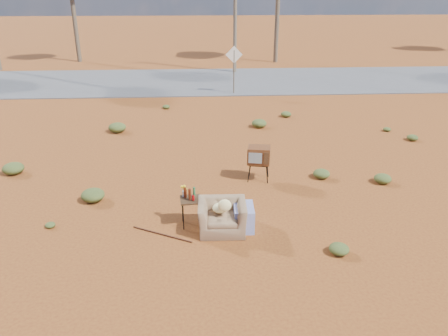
{
  "coord_description": "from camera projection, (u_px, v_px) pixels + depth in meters",
  "views": [
    {
      "loc": [
        -0.2,
        -8.14,
        4.7
      ],
      "look_at": [
        0.37,
        1.14,
        0.8
      ],
      "focal_mm": 35.0,
      "sensor_mm": 36.0,
      "label": 1
    }
  ],
  "objects": [
    {
      "name": "armchair",
      "position": [
        226.0,
        213.0,
        8.93
      ],
      "size": [
        1.16,
        0.73,
        0.85
      ],
      "rotation": [
        0.0,
        0.0,
        -0.03
      ],
      "color": "#816246",
      "rests_on": "ground"
    },
    {
      "name": "ground",
      "position": [
        210.0,
        223.0,
        9.32
      ],
      "size": [
        140.0,
        140.0,
        0.0
      ],
      "primitive_type": "plane",
      "color": "brown",
      "rests_on": "ground"
    },
    {
      "name": "rusty_bar",
      "position": [
        162.0,
        234.0,
        8.88
      ],
      "size": [
        1.24,
        0.7,
        0.04
      ],
      "primitive_type": "cylinder",
      "rotation": [
        0.0,
        1.57,
        -0.5
      ],
      "color": "#522916",
      "rests_on": "ground"
    },
    {
      "name": "scrub_patch",
      "position": [
        178.0,
        147.0,
        13.28
      ],
      "size": [
        17.49,
        8.07,
        0.33
      ],
      "color": "#495424",
      "rests_on": "ground"
    },
    {
      "name": "side_table",
      "position": [
        189.0,
        198.0,
        9.04
      ],
      "size": [
        0.46,
        0.46,
        0.87
      ],
      "rotation": [
        0.0,
        0.0,
        0.08
      ],
      "color": "#3B2915",
      "rests_on": "ground"
    },
    {
      "name": "highway",
      "position": [
        201.0,
        81.0,
        23.12
      ],
      "size": [
        140.0,
        7.0,
        0.04
      ],
      "primitive_type": "cube",
      "color": "#565659",
      "rests_on": "ground"
    },
    {
      "name": "road_sign",
      "position": [
        234.0,
        61.0,
        19.87
      ],
      "size": [
        0.78,
        0.06,
        2.19
      ],
      "color": "brown",
      "rests_on": "ground"
    },
    {
      "name": "tv_unit",
      "position": [
        259.0,
        156.0,
        11.16
      ],
      "size": [
        0.64,
        0.56,
        0.91
      ],
      "rotation": [
        0.0,
        0.0,
        -0.19
      ],
      "color": "black",
      "rests_on": "ground"
    }
  ]
}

